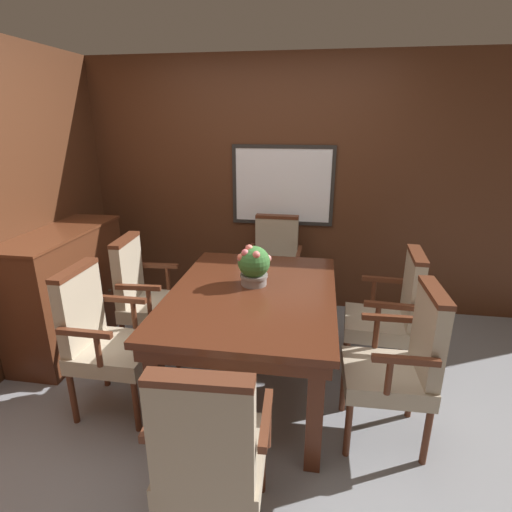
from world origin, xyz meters
The scene contains 11 objects.
ground_plane centered at (0.00, 0.00, 0.00)m, with size 14.00×14.00×0.00m, color gray.
wall_back centered at (0.00, 1.75, 1.23)m, with size 7.20×0.08×2.45m.
dining_table centered at (0.11, 0.24, 0.67)m, with size 1.11×1.51×0.77m.
chair_right_far centered at (1.08, 0.55, 0.54)m, with size 0.52×0.52×1.00m.
chair_right_near centered at (1.04, -0.09, 0.54)m, with size 0.50×0.51×1.00m.
chair_left_far centered at (-0.83, 0.58, 0.54)m, with size 0.52×0.52×1.00m.
chair_head_near centered at (0.12, -0.91, 0.54)m, with size 0.52×0.52×1.00m.
chair_head_far centered at (0.13, 1.40, 0.54)m, with size 0.51×0.50×1.00m.
chair_left_near centered at (-0.83, -0.10, 0.54)m, with size 0.50×0.50×1.00m.
potted_plant centered at (0.10, 0.36, 0.92)m, with size 0.23×0.22×0.29m.
sideboard_cabinet centered at (-1.54, 0.61, 0.51)m, with size 0.46×1.20×1.02m.
Camera 1 is at (0.52, -2.19, 1.87)m, focal length 28.00 mm.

